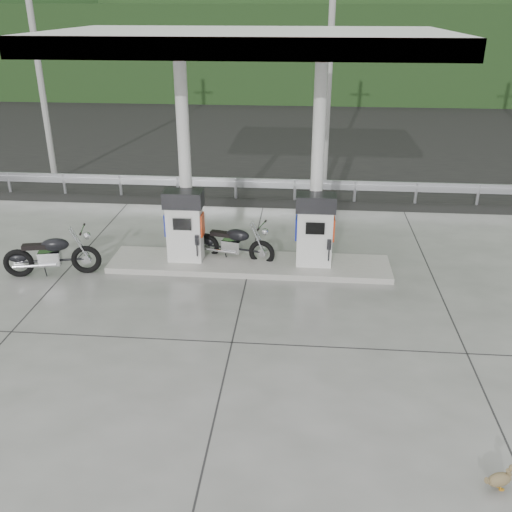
# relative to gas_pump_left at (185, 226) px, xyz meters

# --- Properties ---
(ground) EXTENTS (160.00, 160.00, 0.00)m
(ground) POSITION_rel_gas_pump_left_xyz_m (1.60, -2.50, -1.07)
(ground) COLOR black
(ground) RESTS_ON ground
(forecourt_apron) EXTENTS (18.00, 14.00, 0.02)m
(forecourt_apron) POSITION_rel_gas_pump_left_xyz_m (1.60, -2.50, -1.06)
(forecourt_apron) COLOR slate
(forecourt_apron) RESTS_ON ground
(pump_island) EXTENTS (7.00, 1.40, 0.15)m
(pump_island) POSITION_rel_gas_pump_left_xyz_m (1.60, 0.00, -0.98)
(pump_island) COLOR gray
(pump_island) RESTS_ON forecourt_apron
(gas_pump_left) EXTENTS (0.95, 0.55, 1.80)m
(gas_pump_left) POSITION_rel_gas_pump_left_xyz_m (0.00, 0.00, 0.00)
(gas_pump_left) COLOR silver
(gas_pump_left) RESTS_ON pump_island
(gas_pump_right) EXTENTS (0.95, 0.55, 1.80)m
(gas_pump_right) POSITION_rel_gas_pump_left_xyz_m (3.20, 0.00, 0.00)
(gas_pump_right) COLOR silver
(gas_pump_right) RESTS_ON pump_island
(canopy_column_left) EXTENTS (0.30, 0.30, 5.00)m
(canopy_column_left) POSITION_rel_gas_pump_left_xyz_m (0.00, 0.40, 1.60)
(canopy_column_left) COLOR white
(canopy_column_left) RESTS_ON pump_island
(canopy_column_right) EXTENTS (0.30, 0.30, 5.00)m
(canopy_column_right) POSITION_rel_gas_pump_left_xyz_m (3.20, 0.40, 1.60)
(canopy_column_right) COLOR white
(canopy_column_right) RESTS_ON pump_island
(canopy_roof) EXTENTS (8.50, 5.00, 0.40)m
(canopy_roof) POSITION_rel_gas_pump_left_xyz_m (1.60, 0.00, 4.30)
(canopy_roof) COLOR silver
(canopy_roof) RESTS_ON canopy_column_left
(guardrail) EXTENTS (26.00, 0.16, 1.42)m
(guardrail) POSITION_rel_gas_pump_left_xyz_m (1.60, 5.50, -0.36)
(guardrail) COLOR #AFB1B7
(guardrail) RESTS_ON ground
(road) EXTENTS (60.00, 7.00, 0.01)m
(road) POSITION_rel_gas_pump_left_xyz_m (1.60, 9.00, -1.07)
(road) COLOR black
(road) RESTS_ON ground
(utility_pole_a) EXTENTS (0.22, 0.22, 8.00)m
(utility_pole_a) POSITION_rel_gas_pump_left_xyz_m (-6.40, 7.00, 2.93)
(utility_pole_a) COLOR gray
(utility_pole_a) RESTS_ON ground
(utility_pole_b) EXTENTS (0.22, 0.22, 8.00)m
(utility_pole_b) POSITION_rel_gas_pump_left_xyz_m (3.60, 7.00, 2.93)
(utility_pole_b) COLOR gray
(utility_pole_b) RESTS_ON ground
(tree_band) EXTENTS (80.00, 6.00, 6.00)m
(tree_band) POSITION_rel_gas_pump_left_xyz_m (1.60, 27.50, 1.93)
(tree_band) COLOR black
(tree_band) RESTS_ON ground
(forested_hills) EXTENTS (100.00, 40.00, 140.00)m
(forested_hills) POSITION_rel_gas_pump_left_xyz_m (1.60, 57.50, -1.07)
(forested_hills) COLOR black
(forested_hills) RESTS_ON ground
(motorcycle_left) EXTENTS (2.25, 1.13, 1.02)m
(motorcycle_left) POSITION_rel_gas_pump_left_xyz_m (-3.11, -0.84, -0.54)
(motorcycle_left) COLOR black
(motorcycle_left) RESTS_ON forecourt_apron
(motorcycle_right) EXTENTS (2.12, 1.09, 0.96)m
(motorcycle_right) POSITION_rel_gas_pump_left_xyz_m (1.17, 0.31, -0.57)
(motorcycle_right) COLOR black
(motorcycle_right) RESTS_ON forecourt_apron
(duck) EXTENTS (0.46, 0.28, 0.32)m
(duck) POSITION_rel_gas_pump_left_xyz_m (5.69, -6.83, -0.89)
(duck) COLOR brown
(duck) RESTS_ON forecourt_apron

